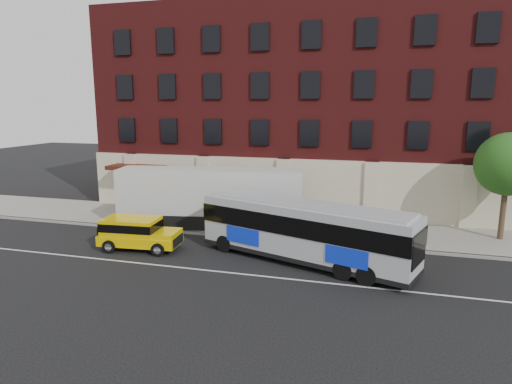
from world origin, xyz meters
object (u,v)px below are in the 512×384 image
(sign_pole, at_px, (135,207))
(street_tree, at_px, (509,167))
(shipping_container, at_px, (210,199))
(city_bus, at_px, (304,230))
(yellow_suv, at_px, (136,232))

(sign_pole, distance_m, street_tree, 22.49)
(street_tree, xyz_separation_m, shipping_container, (-17.37, -1.97, -2.49))
(city_bus, bearing_deg, sign_pole, 164.34)
(shipping_container, bearing_deg, city_bus, -33.85)
(street_tree, xyz_separation_m, yellow_suv, (-19.77, -7.02, -3.40))
(street_tree, xyz_separation_m, city_bus, (-10.53, -6.56, -2.70))
(sign_pole, bearing_deg, street_tree, 8.61)
(street_tree, bearing_deg, sign_pole, -171.39)
(street_tree, relative_size, shipping_container, 0.52)
(sign_pole, relative_size, street_tree, 0.40)
(sign_pole, height_order, shipping_container, shipping_container)
(sign_pole, distance_m, city_bus, 11.95)
(city_bus, relative_size, shipping_container, 0.96)
(sign_pole, bearing_deg, shipping_container, 16.30)
(yellow_suv, bearing_deg, sign_pole, 121.63)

